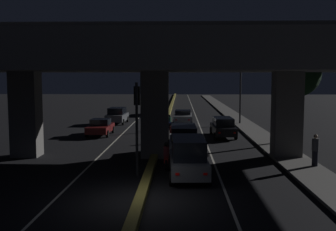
% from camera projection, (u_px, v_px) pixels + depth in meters
% --- Properties ---
extents(ground_plane, '(200.00, 200.00, 0.00)m').
position_uv_depth(ground_plane, '(141.00, 201.00, 15.98)').
color(ground_plane, black).
extents(lane_line_left_inner, '(0.12, 126.00, 0.00)m').
position_uv_depth(lane_line_left_inner, '(141.00, 116.00, 50.91)').
color(lane_line_left_inner, beige).
rests_on(lane_line_left_inner, ground_plane).
extents(lane_line_right_inner, '(0.12, 126.00, 0.00)m').
position_uv_depth(lane_line_right_inner, '(196.00, 116.00, 50.68)').
color(lane_line_right_inner, beige).
rests_on(lane_line_right_inner, ground_plane).
extents(median_divider, '(0.42, 126.00, 0.32)m').
position_uv_depth(median_divider, '(168.00, 115.00, 50.78)').
color(median_divider, olive).
rests_on(median_divider, ground_plane).
extents(sidewalk_right, '(2.22, 126.00, 0.15)m').
position_uv_depth(sidewalk_right, '(241.00, 122.00, 43.56)').
color(sidewalk_right, '#5B5956').
rests_on(sidewalk_right, ground_plane).
extents(elevated_overpass, '(32.58, 10.59, 8.39)m').
position_uv_depth(elevated_overpass, '(151.00, 57.00, 24.17)').
color(elevated_overpass, '#5B5956').
rests_on(elevated_overpass, ground_plane).
extents(traffic_light_left_of_median, '(0.30, 0.49, 4.75)m').
position_uv_depth(traffic_light_left_of_median, '(137.00, 112.00, 19.85)').
color(traffic_light_left_of_median, black).
rests_on(traffic_light_left_of_median, ground_plane).
extents(street_lamp, '(2.43, 0.32, 7.16)m').
position_uv_depth(street_lamp, '(237.00, 84.00, 41.37)').
color(street_lamp, '#2D2D30').
rests_on(street_lamp, ground_plane).
extents(car_grey_lead, '(2.10, 4.38, 2.01)m').
position_uv_depth(car_grey_lead, '(188.00, 157.00, 19.54)').
color(car_grey_lead, '#515459').
rests_on(car_grey_lead, ground_plane).
extents(car_white_second, '(2.08, 4.68, 1.79)m').
position_uv_depth(car_white_second, '(184.00, 138.00, 26.25)').
color(car_white_second, silver).
rests_on(car_white_second, ground_plane).
extents(car_black_third, '(1.97, 4.77, 1.63)m').
position_uv_depth(car_black_third, '(223.00, 127.00, 33.07)').
color(car_black_third, black).
rests_on(car_black_third, ground_plane).
extents(car_silver_fourth, '(2.10, 4.65, 1.52)m').
position_uv_depth(car_silver_fourth, '(183.00, 117.00, 41.98)').
color(car_silver_fourth, gray).
rests_on(car_silver_fourth, ground_plane).
extents(car_dark_red_lead_oncoming, '(1.97, 4.04, 1.41)m').
position_uv_depth(car_dark_red_lead_oncoming, '(100.00, 127.00, 34.07)').
color(car_dark_red_lead_oncoming, '#591414').
rests_on(car_dark_red_lead_oncoming, ground_plane).
extents(car_grey_second_oncoming, '(2.13, 4.24, 1.73)m').
position_uv_depth(car_grey_second_oncoming, '(117.00, 115.00, 42.63)').
color(car_grey_second_oncoming, '#515459').
rests_on(car_grey_second_oncoming, ground_plane).
extents(car_black_third_oncoming, '(2.12, 4.84, 1.65)m').
position_uv_depth(car_black_third_oncoming, '(153.00, 108.00, 52.28)').
color(car_black_third_oncoming, black).
rests_on(car_black_third_oncoming, ground_plane).
extents(motorcycle_red_filtering_near, '(0.32, 1.88, 1.45)m').
position_uv_depth(motorcycle_red_filtering_near, '(166.00, 157.00, 21.72)').
color(motorcycle_red_filtering_near, black).
rests_on(motorcycle_red_filtering_near, ground_plane).
extents(motorcycle_black_filtering_mid, '(0.34, 1.87, 1.45)m').
position_uv_depth(motorcycle_black_filtering_mid, '(172.00, 134.00, 30.56)').
color(motorcycle_black_filtering_mid, black).
rests_on(motorcycle_black_filtering_mid, ground_plane).
extents(motorcycle_blue_filtering_far, '(0.33, 1.94, 1.39)m').
position_uv_depth(motorcycle_blue_filtering_far, '(170.00, 123.00, 38.18)').
color(motorcycle_blue_filtering_far, black).
rests_on(motorcycle_blue_filtering_far, ground_plane).
extents(pedestrian_on_sidewalk, '(0.38, 0.38, 1.76)m').
position_uv_depth(pedestrian_on_sidewalk, '(315.00, 150.00, 21.51)').
color(pedestrian_on_sidewalk, black).
rests_on(pedestrian_on_sidewalk, sidewalk_right).
extents(roadside_tree_kerbside_near, '(3.58, 3.58, 7.09)m').
position_uv_depth(roadside_tree_kerbside_near, '(297.00, 74.00, 29.72)').
color(roadside_tree_kerbside_near, '#38281C').
rests_on(roadside_tree_kerbside_near, ground_plane).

